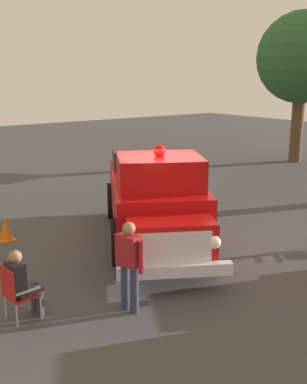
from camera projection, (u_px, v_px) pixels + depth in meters
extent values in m
plane|color=#424244|center=(164.00, 244.00, 11.52)|extent=(60.00, 60.00, 0.00)
cylinder|color=black|center=(206.00, 238.00, 10.42)|extent=(1.06, 0.79, 1.04)
cylinder|color=black|center=(118.00, 242.00, 10.18)|extent=(1.06, 0.79, 1.04)
cylinder|color=black|center=(179.00, 198.00, 13.78)|extent=(1.06, 0.79, 1.04)
cylinder|color=black|center=(113.00, 200.00, 13.55)|extent=(1.06, 0.79, 1.04)
cube|color=#B70C0C|center=(154.00, 197.00, 11.85)|extent=(5.30, 4.25, 1.10)
cube|color=#B70C0C|center=(171.00, 240.00, 9.14)|extent=(1.65, 1.97, 0.84)
cube|color=#B70C0C|center=(159.00, 172.00, 10.52)|extent=(2.42, 2.49, 0.76)
cube|color=#232328|center=(147.00, 158.00, 13.16)|extent=(2.45, 2.54, 0.60)
cube|color=silver|center=(174.00, 248.00, 8.71)|extent=(0.82, 1.31, 0.64)
cube|color=silver|center=(175.00, 270.00, 8.72)|extent=(1.28, 2.05, 0.24)
sphere|color=white|center=(214.00, 242.00, 8.78)|extent=(0.35, 0.35, 0.26)
sphere|color=white|center=(133.00, 246.00, 8.60)|extent=(0.35, 0.35, 0.26)
sphere|color=red|center=(160.00, 151.00, 10.40)|extent=(0.38, 0.38, 0.28)
cylinder|color=#B7BABF|center=(29.00, 299.00, 8.19)|extent=(0.03, 0.03, 0.44)
cylinder|color=#B7BABF|center=(41.00, 308.00, 7.88)|extent=(0.03, 0.03, 0.44)
cylinder|color=#B7BABF|center=(6.00, 307.00, 7.91)|extent=(0.03, 0.03, 0.44)
cylinder|color=#B7BABF|center=(17.00, 317.00, 7.59)|extent=(0.03, 0.03, 0.44)
cube|color=#B21E1E|center=(22.00, 295.00, 7.84)|extent=(0.52, 0.52, 0.04)
cube|color=#B21E1E|center=(8.00, 284.00, 7.61)|extent=(0.48, 0.08, 0.56)
cube|color=#B7BABF|center=(15.00, 282.00, 7.97)|extent=(0.07, 0.44, 0.03)
cube|color=#B7BABF|center=(28.00, 291.00, 7.62)|extent=(0.07, 0.44, 0.03)
cylinder|color=#383842|center=(35.00, 300.00, 8.14)|extent=(0.14, 0.14, 0.45)
cylinder|color=#383842|center=(40.00, 304.00, 7.99)|extent=(0.14, 0.14, 0.45)
cube|color=#383842|center=(25.00, 288.00, 7.97)|extent=(0.19, 0.45, 0.13)
cube|color=#383842|center=(31.00, 292.00, 7.82)|extent=(0.19, 0.45, 0.13)
cube|color=#26262D|center=(16.00, 278.00, 7.69)|extent=(0.42, 0.25, 0.54)
sphere|color=#9E704C|center=(15.00, 257.00, 7.61)|extent=(0.24, 0.24, 0.22)
cylinder|color=#2D334C|center=(125.00, 286.00, 8.19)|extent=(0.18, 0.18, 0.88)
cylinder|color=#2D334C|center=(134.00, 290.00, 8.06)|extent=(0.18, 0.18, 0.88)
cube|color=maroon|center=(129.00, 250.00, 7.95)|extent=(0.47, 0.36, 0.56)
cylinder|color=maroon|center=(118.00, 250.00, 8.12)|extent=(0.12, 0.12, 0.60)
cylinder|color=maroon|center=(141.00, 257.00, 7.80)|extent=(0.12, 0.12, 0.60)
sphere|color=#9E704C|center=(129.00, 228.00, 7.85)|extent=(0.28, 0.28, 0.23)
cylinder|color=brown|center=(297.00, 126.00, 22.16)|extent=(0.58, 0.58, 3.46)
sphere|color=#2C5E32|center=(302.00, 57.00, 21.36)|extent=(4.25, 4.25, 4.25)
cube|color=orange|center=(6.00, 240.00, 11.73)|extent=(0.40, 0.40, 0.04)
cone|color=orange|center=(5.00, 228.00, 11.66)|extent=(0.32, 0.32, 0.60)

